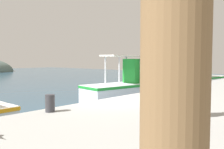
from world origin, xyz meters
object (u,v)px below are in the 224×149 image
Objects in this scene: fisherman_standing at (178,77)px; mooring_bollard_third at (143,90)px; fishing_boat_third at (131,87)px; mooring_bollard_second at (50,103)px; fishing_boat_fourth at (192,80)px.

fisherman_standing is 4.55× the size of mooring_bollard_third.
fishing_boat_third is 11.91× the size of mooring_bollard_second.
fisherman_standing is 3.40m from mooring_bollard_second.
fishing_boat_third is 3.10× the size of fisherman_standing.
fishing_boat_fourth is 17.04× the size of mooring_bollard_third.
fishing_boat_third is at bearing 45.74° from mooring_bollard_third.
fishing_boat_fourth is (7.15, -0.19, -0.07)m from fishing_boat_third.
fishing_boat_fourth is 3.74× the size of fisherman_standing.
fishing_boat_fourth reaches higher than fishing_boat_third.
fisherman_standing is 3.84× the size of mooring_bollard_second.
mooring_bollard_third is at bearing 46.52° from fisherman_standing.
mooring_bollard_third is at bearing -166.19° from fishing_boat_fourth.
fishing_boat_fourth is 13.58m from fisherman_standing.
fishing_boat_fourth reaches higher than fisherman_standing.
mooring_bollard_second is (-6.80, -2.56, 0.31)m from fishing_boat_third.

